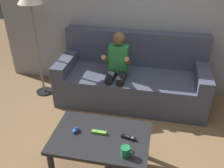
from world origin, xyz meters
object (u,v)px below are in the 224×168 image
game_remote_lime_far_corner (99,132)px  coffee_table (101,142)px  couch (132,79)px  coffee_mug (126,152)px  nunchuk_blue (76,130)px  person_seated_on_couch (117,67)px  game_remote_black_near_edge (128,138)px  floor_lamp (31,4)px

game_remote_lime_far_corner → coffee_table: bearing=-56.0°
couch → coffee_mug: size_ratio=17.21×
coffee_table → nunchuk_blue: (-0.25, 0.01, 0.09)m
coffee_table → game_remote_lime_far_corner: 0.09m
couch → nunchuk_blue: bearing=-105.0°
person_seated_on_couch → game_remote_black_near_edge: bearing=-74.1°
person_seated_on_couch → coffee_mug: 1.41m
person_seated_on_couch → coffee_mug: (0.33, -1.36, -0.10)m
game_remote_black_near_edge → nunchuk_blue: bearing=-179.1°
floor_lamp → game_remote_lime_far_corner: bearing=-45.8°
game_remote_lime_far_corner → coffee_mug: bearing=-37.9°
couch → coffee_mug: 1.57m
coffee_table → person_seated_on_couch: bearing=93.2°
coffee_mug → person_seated_on_couch: bearing=103.8°
game_remote_black_near_edge → person_seated_on_couch: bearing=105.9°
coffee_table → coffee_mug: 0.35m
game_remote_lime_far_corner → floor_lamp: floor_lamp is taller
nunchuk_blue → floor_lamp: floor_lamp is taller
person_seated_on_couch → coffee_table: person_seated_on_couch is taller
floor_lamp → person_seated_on_couch: bearing=-4.2°
coffee_mug → nunchuk_blue: bearing=158.3°
couch → nunchuk_blue: 1.40m
coffee_table → coffee_mug: bearing=-35.5°
game_remote_lime_far_corner → nunchuk_blue: bearing=-174.3°
floor_lamp → game_remote_black_near_edge: bearing=-40.0°
game_remote_black_near_edge → nunchuk_blue: 0.51m
couch → game_remote_black_near_edge: bearing=-83.6°
game_remote_black_near_edge → game_remote_lime_far_corner: (-0.29, 0.01, 0.00)m
coffee_table → game_remote_black_near_edge: (0.26, 0.02, 0.08)m
game_remote_black_near_edge → coffee_mug: bearing=-88.0°
game_remote_black_near_edge → floor_lamp: (-1.47, 1.23, 0.86)m
game_remote_lime_far_corner → game_remote_black_near_edge: bearing=-2.9°
coffee_table → floor_lamp: (-1.21, 1.26, 0.95)m
person_seated_on_couch → coffee_table: 1.19m
couch → coffee_table: 1.37m
game_remote_black_near_edge → coffee_table: bearing=-175.2°
nunchuk_blue → floor_lamp: (-0.96, 1.24, 0.86)m
coffee_table → game_remote_black_near_edge: size_ratio=6.37×
couch → coffee_table: (-0.11, -1.36, 0.06)m
couch → nunchuk_blue: size_ratio=20.86×
game_remote_black_near_edge → coffee_mug: coffee_mug is taller
couch → coffee_table: size_ratio=2.20×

